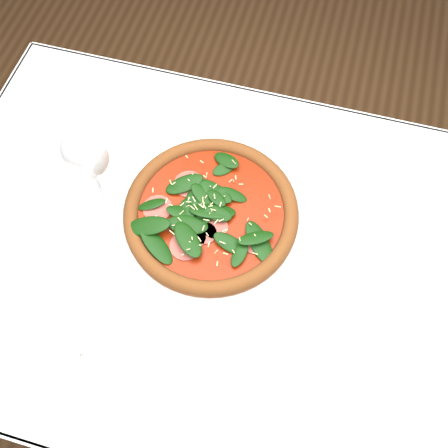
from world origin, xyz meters
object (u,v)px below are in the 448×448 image
(pizza, at_px, (211,211))
(napkin, at_px, (85,333))
(plate, at_px, (211,217))
(wine_glass, at_px, (86,156))

(pizza, xyz_separation_m, napkin, (-0.15, -0.28, -0.03))
(plate, height_order, napkin, plate)
(plate, relative_size, napkin, 2.70)
(plate, xyz_separation_m, pizza, (0.00, -0.00, 0.02))
(plate, height_order, wine_glass, wine_glass)
(plate, relative_size, wine_glass, 1.89)
(pizza, bearing_deg, napkin, -118.53)
(wine_glass, bearing_deg, napkin, -75.21)
(wine_glass, xyz_separation_m, napkin, (0.07, -0.27, -0.14))
(pizza, bearing_deg, plate, 90.00)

